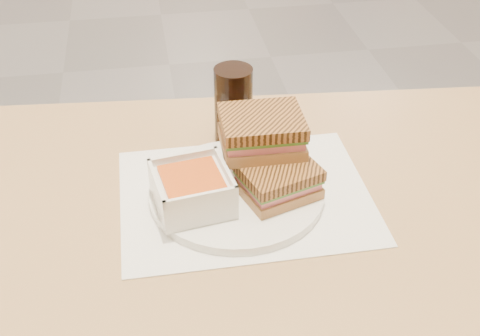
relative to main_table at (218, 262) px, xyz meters
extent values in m
cube|color=#A3754B|center=(0.00, 0.00, 0.10)|extent=(1.26, 0.80, 0.03)
cylinder|color=#A3754B|center=(0.57, 0.25, -0.28)|extent=(0.06, 0.06, 0.72)
cube|color=white|center=(0.05, 0.02, 0.12)|extent=(0.39, 0.31, 0.00)
cylinder|color=white|center=(0.04, 0.03, 0.12)|extent=(0.28, 0.28, 0.01)
cube|color=white|center=(-0.04, 0.00, 0.15)|extent=(0.13, 0.13, 0.05)
cube|color=#D45E27|center=(-0.04, 0.00, 0.18)|extent=(0.10, 0.10, 0.01)
cube|color=white|center=(0.02, 0.01, 0.18)|extent=(0.02, 0.11, 0.01)
cube|color=white|center=(-0.09, -0.01, 0.18)|extent=(0.02, 0.11, 0.01)
cube|color=white|center=(-0.04, 0.05, 0.18)|extent=(0.11, 0.02, 0.01)
cube|color=white|center=(-0.03, -0.05, 0.18)|extent=(0.11, 0.02, 0.01)
cube|color=#A87044|center=(0.10, 0.00, 0.14)|extent=(0.14, 0.12, 0.02)
cube|color=#C36867|center=(0.10, 0.00, 0.15)|extent=(0.13, 0.12, 0.01)
cube|color=#386B23|center=(0.10, 0.00, 0.16)|extent=(0.13, 0.12, 0.01)
cube|color=brown|center=(0.10, 0.00, 0.17)|extent=(0.14, 0.12, 0.02)
cube|color=#A87044|center=(0.08, 0.06, 0.19)|extent=(0.13, 0.11, 0.02)
cube|color=#C36867|center=(0.08, 0.06, 0.21)|extent=(0.12, 0.10, 0.01)
cube|color=#386B23|center=(0.08, 0.06, 0.22)|extent=(0.13, 0.10, 0.01)
cube|color=brown|center=(0.08, 0.06, 0.23)|extent=(0.13, 0.11, 0.02)
cylinder|color=black|center=(0.06, 0.19, 0.19)|extent=(0.07, 0.07, 0.14)
camera|label=1|loc=(-0.09, -0.74, 0.74)|focal=46.91mm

